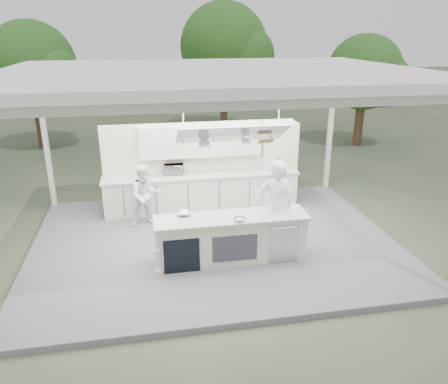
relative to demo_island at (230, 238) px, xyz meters
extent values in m
plane|color=#4B553A|center=(-0.18, 0.91, -0.60)|extent=(90.00, 90.00, 0.00)
cube|color=#58585C|center=(-0.18, 0.91, -0.54)|extent=(8.00, 6.00, 0.12)
cube|color=white|center=(3.72, 3.81, 1.25)|extent=(0.12, 0.12, 3.70)
cube|color=white|center=(-4.08, 3.81, 1.25)|extent=(0.12, 0.12, 3.70)
cube|color=white|center=(-0.18, 0.91, 3.18)|extent=(8.20, 6.20, 0.16)
cube|color=white|center=(-0.18, -1.99, 3.02)|extent=(8.00, 0.12, 0.16)
cube|color=white|center=(-0.18, 3.81, 3.02)|extent=(8.00, 0.12, 0.16)
cube|color=white|center=(-4.08, 0.91, 3.02)|extent=(0.12, 6.00, 0.16)
cube|color=white|center=(3.72, 0.91, 3.02)|extent=(0.12, 6.00, 0.16)
cube|color=white|center=(0.02, 0.01, 2.15)|extent=(2.00, 0.71, 0.43)
cube|color=white|center=(0.02, 0.01, 2.15)|extent=(2.06, 0.76, 0.46)
cylinder|color=white|center=(-0.88, 0.01, 2.63)|extent=(0.02, 0.02, 0.95)
cylinder|color=white|center=(0.92, 0.01, 2.63)|extent=(0.02, 0.02, 0.95)
cylinder|color=silver|center=(-0.48, 0.16, 1.93)|extent=(0.22, 0.14, 0.21)
cylinder|color=silver|center=(0.32, 0.11, 1.93)|extent=(0.18, 0.12, 0.18)
cube|color=brown|center=(0.72, 0.13, 1.95)|extent=(0.28, 0.18, 0.12)
cube|color=white|center=(0.02, 0.01, -0.03)|extent=(3.00, 0.70, 0.90)
cube|color=beige|center=(0.02, 0.01, 0.45)|extent=(3.10, 0.78, 0.05)
cylinder|color=white|center=(-1.48, -0.34, -0.02)|extent=(0.11, 0.11, 0.92)
cube|color=black|center=(-1.03, -0.34, -0.12)|extent=(0.70, 0.04, 0.72)
cube|color=silver|center=(-1.03, -0.35, -0.12)|extent=(0.74, 0.03, 0.72)
cube|color=#38383D|center=(0.02, -0.35, -0.06)|extent=(0.90, 0.02, 0.55)
cube|color=silver|center=(1.02, -0.35, -0.06)|extent=(0.62, 0.02, 0.78)
cube|color=white|center=(-0.18, 2.81, -0.03)|extent=(5.00, 0.65, 0.90)
cube|color=beige|center=(-0.18, 2.81, 0.45)|extent=(5.08, 0.72, 0.05)
cube|color=white|center=(-0.18, 3.11, 0.65)|extent=(5.00, 0.10, 2.25)
cube|color=white|center=(-0.18, 2.98, 1.32)|extent=(3.10, 0.38, 0.80)
cube|color=white|center=(1.92, 2.93, 1.07)|extent=(0.90, 0.45, 1.30)
cube|color=brown|center=(1.92, 2.93, 1.07)|extent=(0.84, 0.40, 0.03)
cylinder|color=silver|center=(1.82, 2.79, 0.53)|extent=(0.20, 0.20, 0.12)
cylinder|color=black|center=(1.82, 2.79, 0.69)|extent=(0.17, 0.17, 0.20)
cylinder|color=black|center=(2.17, 2.79, 0.52)|extent=(0.16, 0.16, 0.10)
cone|color=black|center=(2.17, 2.79, 0.69)|extent=(0.14, 0.14, 0.24)
cylinder|color=#4C3526|center=(-5.68, 10.91, 0.45)|extent=(0.36, 0.36, 2.10)
sphere|color=#396926|center=(-5.68, 10.91, 2.69)|extent=(3.40, 3.40, 3.40)
sphere|color=#396926|center=(-5.00, 10.40, 2.35)|extent=(2.38, 2.38, 2.38)
cylinder|color=#4C3526|center=(2.32, 12.91, 0.63)|extent=(0.36, 0.36, 2.45)
sphere|color=#396926|center=(2.32, 12.91, 3.25)|extent=(4.00, 4.00, 4.00)
sphere|color=#396926|center=(3.12, 12.31, 2.85)|extent=(2.80, 2.80, 2.80)
cylinder|color=#4C3526|center=(7.32, 8.91, 0.37)|extent=(0.36, 0.36, 1.92)
sphere|color=#396926|center=(7.32, 8.91, 2.38)|extent=(3.00, 3.00, 3.00)
sphere|color=#396926|center=(7.92, 8.46, 2.08)|extent=(2.10, 2.10, 2.10)
imported|color=white|center=(1.00, 0.21, 0.53)|extent=(0.77, 0.55, 2.01)
imported|color=white|center=(-1.64, 2.05, 0.28)|extent=(0.81, 0.67, 1.51)
imported|color=silver|center=(-0.88, 2.99, 0.61)|extent=(0.54, 0.42, 0.27)
imported|color=#B8BBBF|center=(-0.91, 0.26, 0.51)|extent=(0.30, 0.30, 0.07)
imported|color=#BABDC2|center=(0.12, -0.24, 0.51)|extent=(0.24, 0.24, 0.07)
camera|label=1|loc=(-1.62, -7.82, 3.98)|focal=35.00mm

